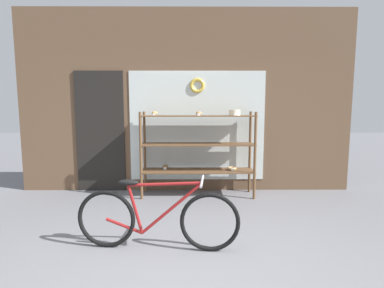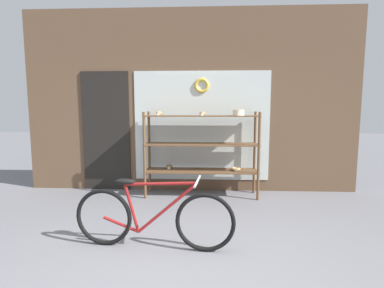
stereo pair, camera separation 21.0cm
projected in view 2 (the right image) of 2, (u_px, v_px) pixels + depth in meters
name	position (u px, v px, depth m)	size (l,w,h in m)	color
ground_plane	(171.00, 288.00, 2.46)	(30.00, 30.00, 0.00)	slate
storefront_facade	(188.00, 104.00, 5.24)	(5.81, 0.13, 3.15)	brown
display_case	(203.00, 144.00, 4.95)	(1.87, 0.45, 1.44)	brown
bicycle	(152.00, 217.00, 3.13)	(1.71, 0.46, 0.75)	black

